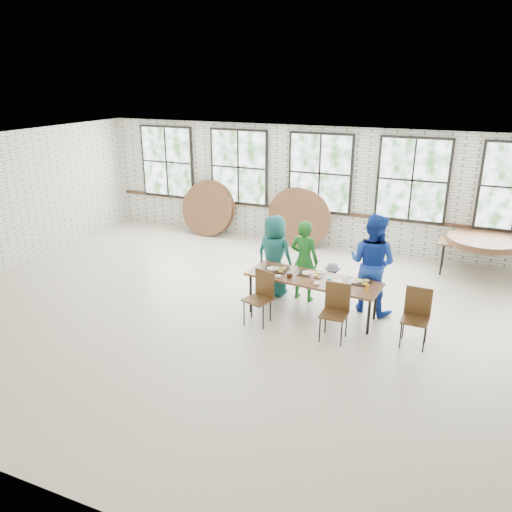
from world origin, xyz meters
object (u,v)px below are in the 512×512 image
Objects in this scene: chair_near_left at (261,293)px; chair_near_right at (336,306)px; dining_table at (313,281)px; storage_table at (483,246)px.

chair_near_right is (1.35, -0.03, 0.00)m from chair_near_left.
chair_near_left is at bearing 179.23° from chair_near_right.
chair_near_right reaches higher than dining_table.
chair_near_left and chair_near_right have the same top height.
storage_table is at bearing 55.36° from dining_table.
dining_table is 2.60× the size of chair_near_left.
dining_table is 0.85m from chair_near_right.
chair_near_right is at bearing -119.27° from storage_table.
dining_table is at bearing 134.55° from chair_near_right.
storage_table is at bearing 60.92° from chair_near_right.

